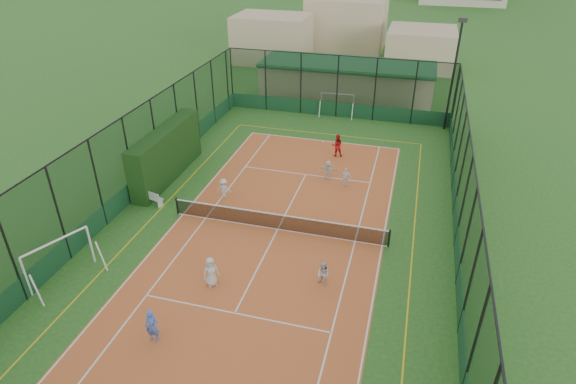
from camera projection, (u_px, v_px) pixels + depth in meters
name	position (u px, v px, depth m)	size (l,w,h in m)	color
ground	(278.00, 229.00, 25.46)	(300.00, 300.00, 0.00)	#235C1F
court_slab	(278.00, 229.00, 25.46)	(11.17, 23.97, 0.01)	#B95929
tennis_net	(278.00, 221.00, 25.20)	(11.67, 0.12, 1.06)	black
perimeter_fence	(277.00, 189.00, 24.21)	(18.12, 34.12, 5.00)	black
floodlight_ne	(453.00, 77.00, 35.28)	(0.60, 0.26, 8.25)	black
clubhouse	(347.00, 80.00, 43.02)	(15.20, 7.20, 3.15)	tan
hedge_left	(167.00, 154.00, 29.77)	(1.10, 7.34, 3.21)	black
white_bench	(150.00, 196.00, 27.53)	(1.67, 0.46, 0.94)	white
futsal_goal_near	(60.00, 260.00, 21.60)	(0.91, 3.15, 2.03)	white
futsal_goal_far	(337.00, 104.00, 39.54)	(2.76, 0.80, 1.78)	white
child_near_left	(211.00, 272.00, 21.32)	(0.71, 0.46, 1.46)	silver
child_near_mid	(152.00, 326.00, 18.48)	(0.55, 0.36, 1.51)	#476ECB
child_near_right	(323.00, 274.00, 21.34)	(0.60, 0.47, 1.23)	silver
child_far_left	(224.00, 189.00, 27.97)	(0.81, 0.46, 1.25)	silver
child_far_right	(346.00, 177.00, 29.20)	(0.71, 0.30, 1.22)	white
child_far_back	(328.00, 170.00, 30.04)	(1.14, 0.36, 1.22)	white
coach	(337.00, 145.00, 32.79)	(0.76, 0.60, 1.57)	red
tennis_balls	(297.00, 216.00, 26.48)	(4.69, 1.15, 0.07)	#CCE033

